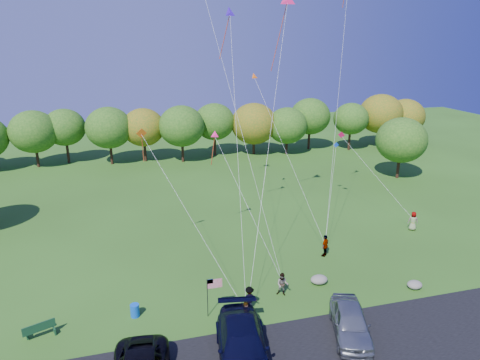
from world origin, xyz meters
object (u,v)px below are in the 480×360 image
at_px(flyer_b, 282,284).
at_px(flyer_a, 246,315).
at_px(flyer_e, 413,221).
at_px(trash_barrel, 135,310).
at_px(minivan_navy, 242,346).
at_px(flyer_c, 249,298).
at_px(park_bench, 40,329).
at_px(flyer_d, 325,246).
at_px(minivan_silver, 350,322).

bearing_deg(flyer_b, flyer_a, -112.08).
relative_size(flyer_e, trash_barrel, 2.11).
xyz_separation_m(minivan_navy, flyer_a, (0.99, 2.73, -0.16)).
height_order(flyer_c, park_bench, flyer_c).
distance_m(minivan_navy, flyer_d, 13.35).
xyz_separation_m(flyer_c, park_bench, (-12.29, 0.52, -0.26)).
relative_size(flyer_b, flyer_c, 1.02).
relative_size(flyer_a, flyer_c, 1.07).
xyz_separation_m(minivan_silver, flyer_e, (12.51, 11.47, -0.03)).
xyz_separation_m(minivan_navy, flyer_e, (19.02, 11.94, -0.14)).
xyz_separation_m(minivan_navy, park_bench, (-10.63, 4.93, -0.48)).
bearing_deg(park_bench, trash_barrel, -14.73).
distance_m(flyer_b, flyer_d, 6.64).
relative_size(minivan_silver, flyer_a, 2.92).
distance_m(minivan_navy, flyer_c, 4.71).
relative_size(flyer_b, flyer_d, 0.89).
relative_size(flyer_d, flyer_e, 1.05).
bearing_deg(minivan_silver, minivan_navy, -157.01).
xyz_separation_m(minivan_silver, flyer_a, (-5.53, 2.26, -0.05)).
relative_size(minivan_navy, park_bench, 3.79).
height_order(flyer_e, trash_barrel, flyer_e).
bearing_deg(flyer_d, trash_barrel, -27.15).
relative_size(minivan_navy, trash_barrel, 7.92).
xyz_separation_m(minivan_navy, flyer_d, (9.33, 9.55, -0.10)).
xyz_separation_m(flyer_a, flyer_c, (0.67, 1.67, -0.05)).
bearing_deg(flyer_d, minivan_silver, 30.23).
xyz_separation_m(flyer_d, park_bench, (-19.96, -4.63, -0.38)).
height_order(flyer_e, park_bench, flyer_e).
height_order(flyer_c, trash_barrel, flyer_c).
distance_m(minivan_navy, flyer_e, 22.46).
height_order(minivan_silver, flyer_a, minivan_silver).
bearing_deg(flyer_b, park_bench, -149.38).
bearing_deg(flyer_a, flyer_e, 5.12).
height_order(flyer_a, trash_barrel, flyer_a).
bearing_deg(flyer_c, flyer_e, -154.87).
height_order(minivan_navy, trash_barrel, minivan_navy).
distance_m(minivan_silver, flyer_d, 9.50).
bearing_deg(flyer_e, minivan_silver, 66.15).
distance_m(minivan_navy, flyer_a, 2.91).
bearing_deg(minivan_navy, flyer_b, 60.88).
relative_size(minivan_silver, flyer_d, 2.72).
relative_size(flyer_d, trash_barrel, 2.20).
xyz_separation_m(minivan_navy, minivan_silver, (6.52, 0.47, -0.11)).
relative_size(park_bench, trash_barrel, 2.09).
bearing_deg(minivan_navy, flyer_e, 41.34).
xyz_separation_m(flyer_a, flyer_e, (18.03, 9.21, 0.02)).
bearing_deg(flyer_c, flyer_a, 69.99).
distance_m(flyer_a, flyer_d, 10.77).
bearing_deg(trash_barrel, flyer_b, -1.10).
height_order(minivan_navy, park_bench, minivan_navy).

